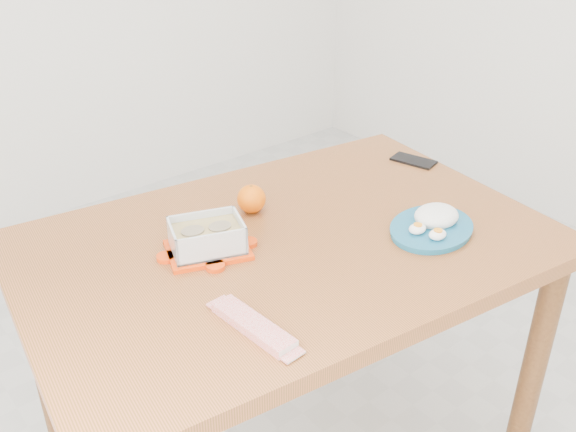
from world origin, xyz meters
TOP-DOWN VIEW (x-y plane):
  - ground at (0.00, 0.00)m, footprint 3.50×3.50m
  - dining_table at (-0.16, -0.12)m, footprint 1.28×0.94m
  - food_container at (-0.33, -0.05)m, footprint 0.21×0.19m
  - orange_fruit at (-0.15, 0.03)m, footprint 0.07×0.07m
  - rice_plate at (0.13, -0.31)m, footprint 0.27×0.27m
  - candy_bar at (-0.41, -0.33)m, footprint 0.06×0.19m
  - smartphone at (0.39, -0.02)m, footprint 0.09×0.13m

SIDE VIEW (x-z plane):
  - ground at x=0.00m, z-range 0.00..0.00m
  - dining_table at x=-0.16m, z-range 0.27..1.02m
  - smartphone at x=0.39m, z-range 0.75..0.76m
  - candy_bar at x=-0.41m, z-range 0.75..0.77m
  - rice_plate at x=0.13m, z-range 0.74..0.80m
  - orange_fruit at x=-0.15m, z-range 0.75..0.82m
  - food_container at x=-0.33m, z-range 0.75..0.82m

